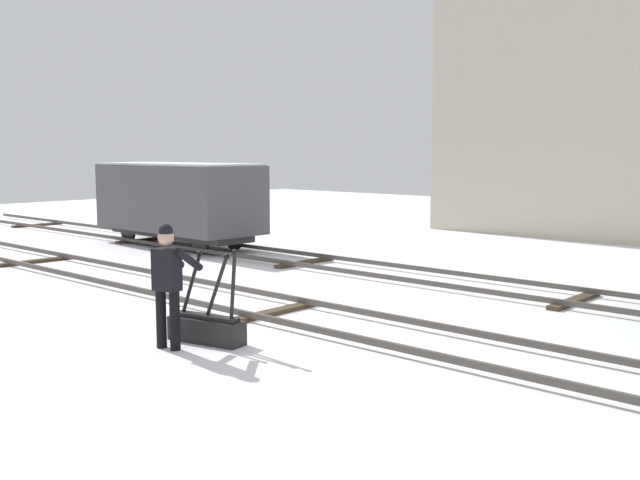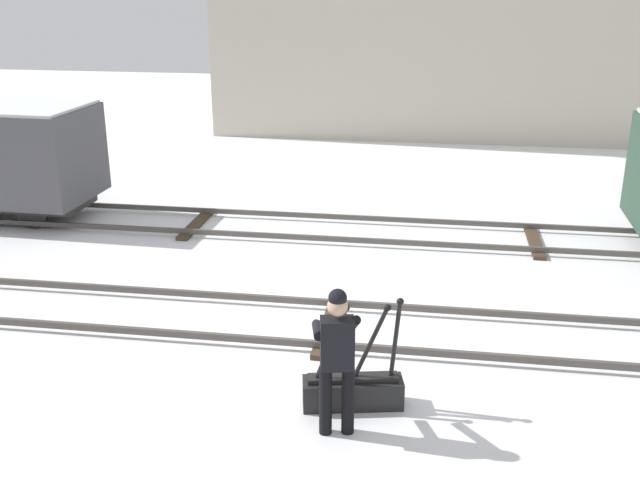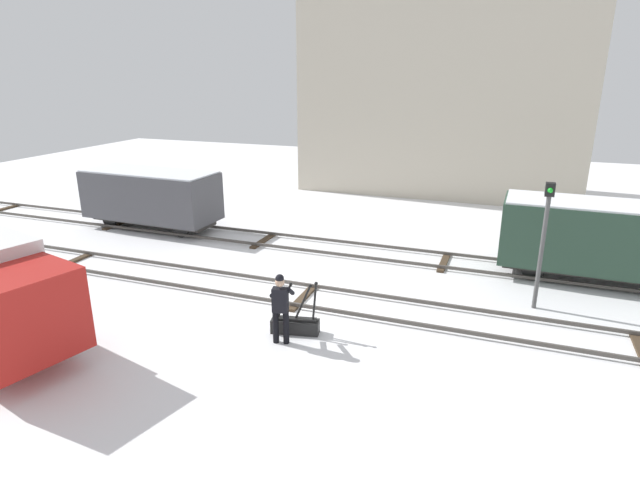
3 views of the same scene
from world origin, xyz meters
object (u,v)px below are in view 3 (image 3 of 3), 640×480
Objects in this scene: signal_post at (544,233)px; freight_car_far_end at (607,238)px; rail_worker at (281,304)px; switch_lever_frame at (296,324)px; freight_car_mid_siding at (151,196)px.

freight_car_far_end is at bearing 53.95° from signal_post.
freight_car_far_end reaches higher than rail_worker.
rail_worker is (-0.14, -0.58, 0.79)m from switch_lever_frame.
rail_worker is 0.29× the size of freight_car_far_end.
rail_worker is at bearing -35.87° from freight_car_mid_siding.
switch_lever_frame is at bearing 64.94° from rail_worker.
freight_car_far_end reaches higher than switch_lever_frame.
signal_post is 3.51m from freight_car_far_end.
signal_post is (5.80, 3.73, 1.99)m from switch_lever_frame.
signal_post reaches higher than freight_car_far_end.
signal_post is at bearing -124.46° from freight_car_far_end.
freight_car_mid_siding reaches higher than rail_worker.
freight_car_far_end is (7.82, 6.50, 1.23)m from switch_lever_frame.
switch_lever_frame is 0.25× the size of freight_car_mid_siding.
switch_lever_frame is 0.99m from rail_worker.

